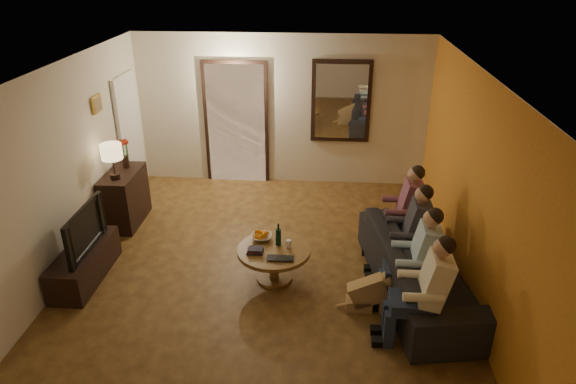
# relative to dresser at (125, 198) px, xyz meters

# --- Properties ---
(floor) EXTENTS (5.00, 6.00, 0.01)m
(floor) POSITION_rel_dresser_xyz_m (2.25, -1.26, -0.41)
(floor) COLOR #482B13
(floor) RESTS_ON ground
(ceiling) EXTENTS (5.00, 6.00, 0.01)m
(ceiling) POSITION_rel_dresser_xyz_m (2.25, -1.26, 2.19)
(ceiling) COLOR white
(ceiling) RESTS_ON back_wall
(back_wall) EXTENTS (5.00, 0.02, 2.60)m
(back_wall) POSITION_rel_dresser_xyz_m (2.25, 1.74, 0.89)
(back_wall) COLOR beige
(back_wall) RESTS_ON floor
(front_wall) EXTENTS (5.00, 0.02, 2.60)m
(front_wall) POSITION_rel_dresser_xyz_m (2.25, -4.26, 0.89)
(front_wall) COLOR beige
(front_wall) RESTS_ON floor
(left_wall) EXTENTS (0.02, 6.00, 2.60)m
(left_wall) POSITION_rel_dresser_xyz_m (-0.25, -1.26, 0.89)
(left_wall) COLOR beige
(left_wall) RESTS_ON floor
(right_wall) EXTENTS (0.02, 6.00, 2.60)m
(right_wall) POSITION_rel_dresser_xyz_m (4.75, -1.26, 0.89)
(right_wall) COLOR beige
(right_wall) RESTS_ON floor
(orange_accent) EXTENTS (0.01, 6.00, 2.60)m
(orange_accent) POSITION_rel_dresser_xyz_m (4.74, -1.26, 0.89)
(orange_accent) COLOR orange
(orange_accent) RESTS_ON right_wall
(kitchen_doorway) EXTENTS (1.00, 0.06, 2.10)m
(kitchen_doorway) POSITION_rel_dresser_xyz_m (1.45, 1.72, 0.64)
(kitchen_doorway) COLOR #FFE0A5
(kitchen_doorway) RESTS_ON floor
(door_trim) EXTENTS (1.12, 0.04, 2.22)m
(door_trim) POSITION_rel_dresser_xyz_m (1.45, 1.71, 0.64)
(door_trim) COLOR black
(door_trim) RESTS_ON floor
(fridge_glimpse) EXTENTS (0.45, 0.03, 1.70)m
(fridge_glimpse) POSITION_rel_dresser_xyz_m (1.70, 1.73, 0.49)
(fridge_glimpse) COLOR silver
(fridge_glimpse) RESTS_ON floor
(mirror_frame) EXTENTS (1.00, 0.05, 1.40)m
(mirror_frame) POSITION_rel_dresser_xyz_m (3.25, 1.70, 1.09)
(mirror_frame) COLOR black
(mirror_frame) RESTS_ON back_wall
(mirror_glass) EXTENTS (0.86, 0.02, 1.26)m
(mirror_glass) POSITION_rel_dresser_xyz_m (3.25, 1.67, 1.09)
(mirror_glass) COLOR white
(mirror_glass) RESTS_ON back_wall
(white_door) EXTENTS (0.06, 0.85, 2.04)m
(white_door) POSITION_rel_dresser_xyz_m (-0.21, 1.04, 0.61)
(white_door) COLOR white
(white_door) RESTS_ON floor
(framed_art) EXTENTS (0.03, 0.28, 0.24)m
(framed_art) POSITION_rel_dresser_xyz_m (-0.22, 0.04, 1.44)
(framed_art) COLOR #B28C33
(framed_art) RESTS_ON left_wall
(art_canvas) EXTENTS (0.01, 0.22, 0.18)m
(art_canvas) POSITION_rel_dresser_xyz_m (-0.21, 0.04, 1.44)
(art_canvas) COLOR brown
(art_canvas) RESTS_ON left_wall
(dresser) EXTENTS (0.45, 0.92, 0.82)m
(dresser) POSITION_rel_dresser_xyz_m (0.00, 0.00, 0.00)
(dresser) COLOR black
(dresser) RESTS_ON floor
(table_lamp) EXTENTS (0.30, 0.30, 0.54)m
(table_lamp) POSITION_rel_dresser_xyz_m (0.00, -0.22, 0.68)
(table_lamp) COLOR beige
(table_lamp) RESTS_ON dresser
(flower_vase) EXTENTS (0.14, 0.14, 0.44)m
(flower_vase) POSITION_rel_dresser_xyz_m (0.00, 0.22, 0.63)
(flower_vase) COLOR #B82913
(flower_vase) RESTS_ON dresser
(tv_stand) EXTENTS (0.45, 1.26, 0.42)m
(tv_stand) POSITION_rel_dresser_xyz_m (0.00, -1.50, -0.20)
(tv_stand) COLOR black
(tv_stand) RESTS_ON floor
(tv) EXTENTS (1.01, 0.13, 0.58)m
(tv) POSITION_rel_dresser_xyz_m (0.00, -1.50, 0.30)
(tv) COLOR black
(tv) RESTS_ON tv_stand
(sofa) EXTENTS (2.57, 1.35, 0.72)m
(sofa) POSITION_rel_dresser_xyz_m (4.18, -1.49, -0.05)
(sofa) COLOR black
(sofa) RESTS_ON floor
(person_a) EXTENTS (0.60, 0.40, 1.20)m
(person_a) POSITION_rel_dresser_xyz_m (4.08, -2.39, 0.19)
(person_a) COLOR tan
(person_a) RESTS_ON sofa
(person_b) EXTENTS (0.60, 0.40, 1.20)m
(person_b) POSITION_rel_dresser_xyz_m (4.08, -1.79, 0.19)
(person_b) COLOR tan
(person_b) RESTS_ON sofa
(person_c) EXTENTS (0.60, 0.40, 1.20)m
(person_c) POSITION_rel_dresser_xyz_m (4.08, -1.19, 0.19)
(person_c) COLOR tan
(person_c) RESTS_ON sofa
(person_d) EXTENTS (0.60, 0.40, 1.20)m
(person_d) POSITION_rel_dresser_xyz_m (4.08, -0.59, 0.19)
(person_d) COLOR tan
(person_d) RESTS_ON sofa
(dog) EXTENTS (0.56, 0.25, 0.56)m
(dog) POSITION_rel_dresser_xyz_m (3.55, -1.88, -0.13)
(dog) COLOR tan
(dog) RESTS_ON floor
(coffee_table) EXTENTS (0.93, 0.93, 0.45)m
(coffee_table) POSITION_rel_dresser_xyz_m (2.40, -1.36, -0.19)
(coffee_table) COLOR brown
(coffee_table) RESTS_ON floor
(bowl) EXTENTS (0.26, 0.26, 0.06)m
(bowl) POSITION_rel_dresser_xyz_m (2.22, -1.14, 0.07)
(bowl) COLOR white
(bowl) RESTS_ON coffee_table
(oranges) EXTENTS (0.20, 0.20, 0.08)m
(oranges) POSITION_rel_dresser_xyz_m (2.22, -1.14, 0.14)
(oranges) COLOR orange
(oranges) RESTS_ON bowl
(wine_bottle) EXTENTS (0.07, 0.07, 0.31)m
(wine_bottle) POSITION_rel_dresser_xyz_m (2.45, -1.26, 0.19)
(wine_bottle) COLOR black
(wine_bottle) RESTS_ON coffee_table
(wine_glass) EXTENTS (0.06, 0.06, 0.10)m
(wine_glass) POSITION_rel_dresser_xyz_m (2.58, -1.31, 0.09)
(wine_glass) COLOR silver
(wine_glass) RESTS_ON coffee_table
(book_stack) EXTENTS (0.20, 0.15, 0.07)m
(book_stack) POSITION_rel_dresser_xyz_m (2.18, -1.46, 0.07)
(book_stack) COLOR black
(book_stack) RESTS_ON coffee_table
(laptop) EXTENTS (0.33, 0.22, 0.03)m
(laptop) POSITION_rel_dresser_xyz_m (2.50, -1.64, 0.05)
(laptop) COLOR black
(laptop) RESTS_ON coffee_table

